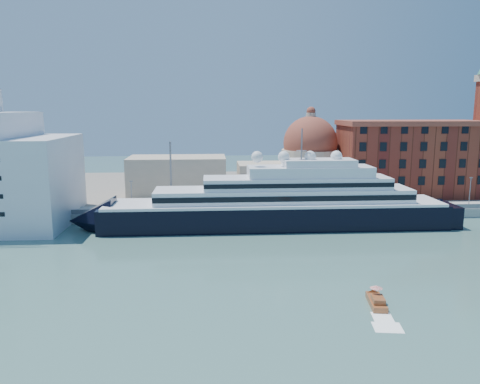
{
  "coord_description": "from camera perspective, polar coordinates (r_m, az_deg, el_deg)",
  "views": [
    {
      "loc": [
        -10.21,
        -88.34,
        29.03
      ],
      "look_at": [
        -2.99,
        18.0,
        9.81
      ],
      "focal_mm": 35.0,
      "sensor_mm": 36.0,
      "label": 1
    }
  ],
  "objects": [
    {
      "name": "quay",
      "position": [
        125.87,
        0.87,
        -2.53
      ],
      "size": [
        180.0,
        10.0,
        2.5
      ],
      "primitive_type": "cube",
      "color": "gray",
      "rests_on": "ground"
    },
    {
      "name": "warehouse",
      "position": [
        154.27,
        19.97,
        3.94
      ],
      "size": [
        43.0,
        19.0,
        23.25
      ],
      "color": "brown",
      "rests_on": "land"
    },
    {
      "name": "water_taxi",
      "position": [
        74.29,
        16.32,
        -12.61
      ],
      "size": [
        3.01,
        6.57,
        3.01
      ],
      "rotation": [
        0.0,
        0.0,
        -0.15
      ],
      "color": "brown",
      "rests_on": "ground"
    },
    {
      "name": "quay_fence",
      "position": [
        121.09,
        1.05,
        -2.14
      ],
      "size": [
        180.0,
        0.1,
        1.2
      ],
      "primitive_type": "cube",
      "color": "slate",
      "rests_on": "quay"
    },
    {
      "name": "superyacht",
      "position": [
        114.71,
        2.92,
        -1.94
      ],
      "size": [
        94.62,
        13.12,
        28.28
      ],
      "color": "black",
      "rests_on": "ground"
    },
    {
      "name": "ground",
      "position": [
        93.55,
        2.6,
        -7.87
      ],
      "size": [
        400.0,
        400.0,
        0.0
      ],
      "primitive_type": "plane",
      "color": "#3A6560",
      "rests_on": "ground"
    },
    {
      "name": "service_barge",
      "position": [
        123.59,
        -26.99,
        -4.13
      ],
      "size": [
        12.72,
        7.78,
        2.71
      ],
      "rotation": [
        0.0,
        0.0,
        0.34
      ],
      "color": "white",
      "rests_on": "ground"
    },
    {
      "name": "church",
      "position": [
        148.11,
        2.59,
        3.19
      ],
      "size": [
        66.0,
        18.0,
        25.5
      ],
      "color": "beige",
      "rests_on": "land"
    },
    {
      "name": "land",
      "position": [
        166.04,
        -0.3,
        0.51
      ],
      "size": [
        260.0,
        72.0,
        2.0
      ],
      "primitive_type": "cube",
      "color": "slate",
      "rests_on": "ground"
    },
    {
      "name": "lamp_posts",
      "position": [
        122.15,
        -4.99,
        1.15
      ],
      "size": [
        120.8,
        2.4,
        18.0
      ],
      "color": "slate",
      "rests_on": "quay"
    }
  ]
}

